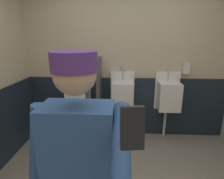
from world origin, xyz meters
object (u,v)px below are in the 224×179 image
Objects in this scene: urinal_middle at (122,95)px; cell_phone at (132,128)px; person at (79,164)px; urinal_left at (78,94)px; soap_dispenser at (186,68)px; urinal_right at (168,95)px.

urinal_middle is 11.27× the size of cell_phone.
person is 14.71× the size of cell_phone.
person is 0.77m from cell_phone.
soap_dispenser is at bearing 3.84° from urinal_left.
cell_phone is (0.02, -2.47, 0.69)m from urinal_middle.
urinal_right is at bearing 66.28° from cell_phone.
urinal_left is 1.83m from soap_dispenser.
urinal_middle is at bearing 180.00° from urinal_right.
urinal_left is at bearing 104.13° from person.
urinal_left is 1.00× the size of urinal_middle.
soap_dispenser is (1.01, 2.59, -0.26)m from cell_phone.
urinal_middle is 2.57m from cell_phone.
soap_dispenser is at bearing 58.43° from person.
urinal_right is (1.50, 0.00, 0.00)m from urinal_left.
person is (0.50, -1.97, 0.18)m from urinal_left.
soap_dispenser is at bearing 23.16° from urinal_right.
cell_phone reaches higher than urinal_middle.
urinal_right is 6.89× the size of soap_dispenser.
soap_dispenser is at bearing 61.45° from cell_phone.
urinal_right is 2.67m from cell_phone.
cell_phone is 0.61× the size of soap_dispenser.
urinal_left is 1.00× the size of urinal_right.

